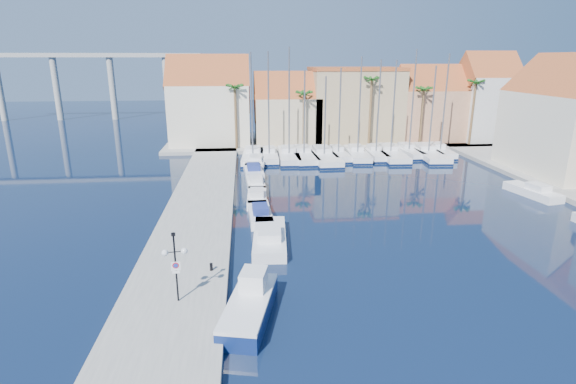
# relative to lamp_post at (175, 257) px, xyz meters

# --- Properties ---
(ground) EXTENTS (260.00, 260.00, 0.00)m
(ground) POSITION_rel_lamp_post_xyz_m (8.62, 1.62, -3.14)
(ground) COLOR black
(ground) RESTS_ON ground
(quay_west) EXTENTS (6.00, 77.00, 0.50)m
(quay_west) POSITION_rel_lamp_post_xyz_m (-0.38, 15.12, -2.89)
(quay_west) COLOR gray
(quay_west) RESTS_ON ground
(shore_north) EXTENTS (54.00, 16.00, 0.50)m
(shore_north) POSITION_rel_lamp_post_xyz_m (18.62, 49.62, -2.89)
(shore_north) COLOR gray
(shore_north) RESTS_ON ground
(lamp_post) EXTENTS (1.36, 0.49, 4.03)m
(lamp_post) POSITION_rel_lamp_post_xyz_m (0.00, 0.00, 0.00)
(lamp_post) COLOR black
(lamp_post) RESTS_ON quay_west
(bollard) EXTENTS (0.19, 0.19, 0.49)m
(bollard) POSITION_rel_lamp_post_xyz_m (1.57, 3.56, -2.40)
(bollard) COLOR black
(bollard) RESTS_ON quay_west
(fishing_boat) EXTENTS (3.41, 6.51, 2.17)m
(fishing_boat) POSITION_rel_lamp_post_xyz_m (3.93, -1.15, -2.42)
(fishing_boat) COLOR navy
(fishing_boat) RESTS_ON ground
(motorboat_west_0) EXTENTS (2.83, 7.53, 1.40)m
(motorboat_west_0) POSITION_rel_lamp_post_xyz_m (5.54, 8.64, -2.63)
(motorboat_west_0) COLOR white
(motorboat_west_0) RESTS_ON ground
(motorboat_west_1) EXTENTS (2.09, 5.89, 1.40)m
(motorboat_west_1) POSITION_rel_lamp_post_xyz_m (5.01, 14.03, -2.63)
(motorboat_west_1) COLOR white
(motorboat_west_1) RESTS_ON ground
(motorboat_west_2) EXTENTS (2.03, 5.73, 1.40)m
(motorboat_west_2) POSITION_rel_lamp_post_xyz_m (4.89, 18.88, -2.63)
(motorboat_west_2) COLOR white
(motorboat_west_2) RESTS_ON ground
(motorboat_west_3) EXTENTS (2.06, 5.70, 1.40)m
(motorboat_west_3) POSITION_rel_lamp_post_xyz_m (4.88, 23.74, -2.63)
(motorboat_west_3) COLOR white
(motorboat_west_3) RESTS_ON ground
(motorboat_west_4) EXTENTS (2.45, 6.62, 1.40)m
(motorboat_west_4) POSITION_rel_lamp_post_xyz_m (4.78, 29.63, -2.63)
(motorboat_west_4) COLOR white
(motorboat_west_4) RESTS_ON ground
(motorboat_west_5) EXTENTS (3.05, 7.50, 1.40)m
(motorboat_west_5) POSITION_rel_lamp_post_xyz_m (5.24, 34.69, -2.63)
(motorboat_west_5) COLOR white
(motorboat_west_5) RESTS_ON ground
(motorboat_west_6) EXTENTS (2.10, 6.23, 1.40)m
(motorboat_west_6) POSITION_rel_lamp_post_xyz_m (5.35, 39.62, -2.63)
(motorboat_west_6) COLOR white
(motorboat_west_6) RESTS_ON ground
(motorboat_east_1) EXTENTS (3.06, 6.34, 1.40)m
(motorboat_east_1) POSITION_rel_lamp_post_xyz_m (32.64, 18.21, -2.63)
(motorboat_east_1) COLOR white
(motorboat_east_1) RESTS_ON ground
(sailboat_0) EXTENTS (3.37, 10.54, 14.13)m
(sailboat_0) POSITION_rel_lamp_post_xyz_m (4.92, 37.65, -2.54)
(sailboat_0) COLOR white
(sailboat_0) RESTS_ON ground
(sailboat_1) EXTENTS (2.41, 8.66, 14.19)m
(sailboat_1) POSITION_rel_lamp_post_xyz_m (7.10, 37.65, -2.50)
(sailboat_1) COLOR white
(sailboat_1) RESTS_ON ground
(sailboat_2) EXTENTS (3.12, 10.46, 14.77)m
(sailboat_2) POSITION_rel_lamp_post_xyz_m (9.82, 37.63, -2.53)
(sailboat_2) COLOR white
(sailboat_2) RESTS_ON ground
(sailboat_3) EXTENTS (3.34, 11.10, 11.89)m
(sailboat_3) POSITION_rel_lamp_post_xyz_m (11.81, 37.75, -2.58)
(sailboat_3) COLOR white
(sailboat_3) RESTS_ON ground
(sailboat_4) EXTENTS (3.44, 12.08, 11.12)m
(sailboat_4) POSITION_rel_lamp_post_xyz_m (14.48, 36.96, -2.59)
(sailboat_4) COLOR white
(sailboat_4) RESTS_ON ground
(sailboat_5) EXTENTS (2.35, 8.29, 12.14)m
(sailboat_5) POSITION_rel_lamp_post_xyz_m (16.64, 37.81, -2.53)
(sailboat_5) COLOR white
(sailboat_5) RESTS_ON ground
(sailboat_6) EXTENTS (3.26, 9.88, 13.58)m
(sailboat_6) POSITION_rel_lamp_post_xyz_m (19.33, 37.67, -2.54)
(sailboat_6) COLOR white
(sailboat_6) RESTS_ON ground
(sailboat_7) EXTENTS (2.54, 8.53, 13.22)m
(sailboat_7) POSITION_rel_lamp_post_xyz_m (21.96, 37.76, -2.52)
(sailboat_7) COLOR white
(sailboat_7) RESTS_ON ground
(sailboat_8) EXTENTS (3.60, 11.59, 13.16)m
(sailboat_8) POSITION_rel_lamp_post_xyz_m (24.00, 37.73, -2.57)
(sailboat_8) COLOR white
(sailboat_8) RESTS_ON ground
(sailboat_9) EXTENTS (2.85, 8.38, 14.55)m
(sailboat_9) POSITION_rel_lamp_post_xyz_m (26.98, 38.72, -2.48)
(sailboat_9) COLOR white
(sailboat_9) RESTS_ON ground
(sailboat_10) EXTENTS (4.04, 12.11, 12.42)m
(sailboat_10) POSITION_rel_lamp_post_xyz_m (29.34, 37.47, -2.58)
(sailboat_10) COLOR white
(sailboat_10) RESTS_ON ground
(sailboat_11) EXTENTS (2.79, 8.67, 13.97)m
(sailboat_11) POSITION_rel_lamp_post_xyz_m (31.57, 38.54, -2.50)
(sailboat_11) COLOR white
(sailboat_11) RESTS_ON ground
(building_0) EXTENTS (12.30, 9.00, 13.50)m
(building_0) POSITION_rel_lamp_post_xyz_m (-1.38, 48.62, 3.38)
(building_0) COLOR beige
(building_0) RESTS_ON shore_north
(building_1) EXTENTS (10.30, 8.00, 11.00)m
(building_1) POSITION_rel_lamp_post_xyz_m (10.62, 48.62, 2.15)
(building_1) COLOR #C5AE8B
(building_1) RESTS_ON shore_north
(building_2) EXTENTS (14.20, 10.20, 11.50)m
(building_2) POSITION_rel_lamp_post_xyz_m (21.62, 49.62, 3.12)
(building_2) COLOR tan
(building_2) RESTS_ON shore_north
(building_3) EXTENTS (10.30, 8.00, 12.00)m
(building_3) POSITION_rel_lamp_post_xyz_m (33.62, 48.62, 2.72)
(building_3) COLOR #B47A5B
(building_3) RESTS_ON shore_north
(building_4) EXTENTS (8.30, 8.00, 14.00)m
(building_4) POSITION_rel_lamp_post_xyz_m (42.62, 47.62, 3.82)
(building_4) COLOR silver
(building_4) RESTS_ON shore_north
(building_6) EXTENTS (9.00, 14.30, 13.50)m
(building_6) POSITION_rel_lamp_post_xyz_m (40.62, 25.62, 3.38)
(building_6) COLOR beige
(building_6) RESTS_ON shore_east
(palm_0) EXTENTS (2.60, 2.60, 10.15)m
(palm_0) POSITION_rel_lamp_post_xyz_m (2.62, 43.62, 5.94)
(palm_0) COLOR brown
(palm_0) RESTS_ON shore_north
(palm_1) EXTENTS (2.60, 2.60, 9.15)m
(palm_1) POSITION_rel_lamp_post_xyz_m (12.62, 43.62, 4.99)
(palm_1) COLOR brown
(palm_1) RESTS_ON shore_north
(palm_2) EXTENTS (2.60, 2.60, 11.15)m
(palm_2) POSITION_rel_lamp_post_xyz_m (22.62, 43.62, 6.87)
(palm_2) COLOR brown
(palm_2) RESTS_ON shore_north
(palm_3) EXTENTS (2.60, 2.60, 9.65)m
(palm_3) POSITION_rel_lamp_post_xyz_m (30.62, 43.62, 5.46)
(palm_3) COLOR brown
(palm_3) RESTS_ON shore_north
(palm_4) EXTENTS (2.60, 2.60, 10.65)m
(palm_4) POSITION_rel_lamp_post_xyz_m (38.62, 43.62, 6.41)
(palm_4) COLOR brown
(palm_4) RESTS_ON shore_north
(viaduct) EXTENTS (48.00, 2.20, 14.45)m
(viaduct) POSITION_rel_lamp_post_xyz_m (-30.45, 83.62, 7.11)
(viaduct) COLOR #9E9E99
(viaduct) RESTS_ON ground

